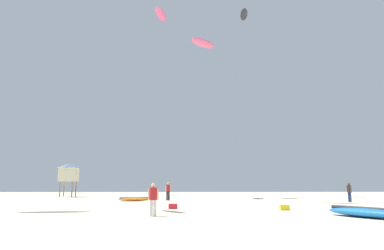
# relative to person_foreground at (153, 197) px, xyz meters

# --- Properties ---
(ground_plane) EXTENTS (120.00, 120.00, 0.00)m
(ground_plane) POSITION_rel_person_foreground_xyz_m (2.20, -6.82, -0.94)
(ground_plane) COLOR beige
(person_foreground) EXTENTS (0.54, 0.37, 1.62)m
(person_foreground) POSITION_rel_person_foreground_xyz_m (0.00, 0.00, 0.00)
(person_foreground) COLOR silver
(person_foreground) RESTS_ON ground
(person_midground) EXTENTS (0.52, 0.39, 1.73)m
(person_midground) POSITION_rel_person_foreground_xyz_m (-0.05, 17.13, 0.07)
(person_midground) COLOR black
(person_midground) RESTS_ON ground
(person_right) EXTENTS (0.39, 0.55, 1.70)m
(person_right) POSITION_rel_person_foreground_xyz_m (16.13, 13.42, 0.05)
(person_right) COLOR navy
(person_right) RESTS_ON ground
(kite_grounded_near) EXTENTS (2.97, 4.27, 0.53)m
(kite_grounded_near) POSITION_rel_person_foreground_xyz_m (10.16, -0.92, -0.70)
(kite_grounded_near) COLOR blue
(kite_grounded_near) RESTS_ON ground
(kite_grounded_mid) EXTENTS (3.21, 2.06, 0.37)m
(kite_grounded_mid) POSITION_rel_person_foreground_xyz_m (-3.08, 15.68, -0.76)
(kite_grounded_mid) COLOR orange
(kite_grounded_mid) RESTS_ON ground
(lifeguard_tower) EXTENTS (2.30, 2.30, 4.15)m
(lifeguard_tower) POSITION_rel_person_foreground_xyz_m (-12.98, 26.92, 2.11)
(lifeguard_tower) COLOR #8C704C
(lifeguard_tower) RESTS_ON ground
(cooler_box) EXTENTS (0.56, 0.36, 0.32)m
(cooler_box) POSITION_rel_person_foreground_xyz_m (7.65, 3.98, -0.78)
(cooler_box) COLOR yellow
(cooler_box) RESTS_ON ground
(gear_bag) EXTENTS (0.56, 0.36, 0.32)m
(gear_bag) POSITION_rel_person_foreground_xyz_m (0.81, 5.31, -0.78)
(gear_bag) COLOR red
(gear_bag) RESTS_ON ground
(kite_aloft_2) EXTENTS (2.04, 4.21, 0.82)m
(kite_aloft_2) POSITION_rel_person_foreground_xyz_m (-1.70, 26.27, 23.17)
(kite_aloft_2) COLOR #E5598C
(kite_aloft_4) EXTENTS (3.80, 3.51, 0.99)m
(kite_aloft_4) POSITION_rel_person_foreground_xyz_m (3.95, 25.65, 18.84)
(kite_aloft_4) COLOR #E5598C
(kite_aloft_5) EXTENTS (1.30, 3.86, 0.85)m
(kite_aloft_5) POSITION_rel_person_foreground_xyz_m (10.49, 31.70, 26.02)
(kite_aloft_5) COLOR #2D2D33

